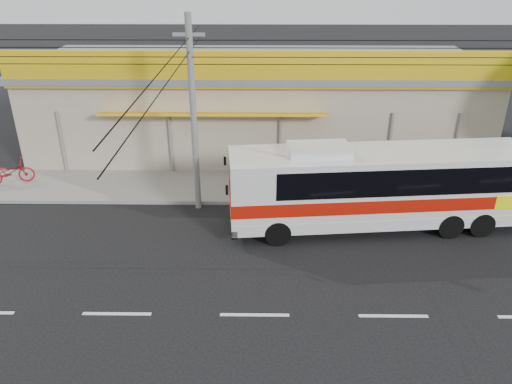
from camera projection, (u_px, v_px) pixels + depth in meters
ground at (256, 266)px, 16.65m from camera, size 120.00×120.00×0.00m
sidewalk at (257, 187)px, 22.01m from camera, size 30.00×3.20×0.15m
lane_markings at (255, 315)px, 14.40m from camera, size 50.00×0.12×0.01m
storefront_building at (258, 103)px, 26.02m from camera, size 22.60×9.20×5.70m
coach_bus at (382, 183)px, 18.28m from camera, size 11.04×3.31×3.35m
motorbike_red at (10, 172)px, 21.94m from camera, size 2.14×1.39×1.06m
utility_pole at (190, 51)px, 17.71m from camera, size 34.00×14.00×7.59m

